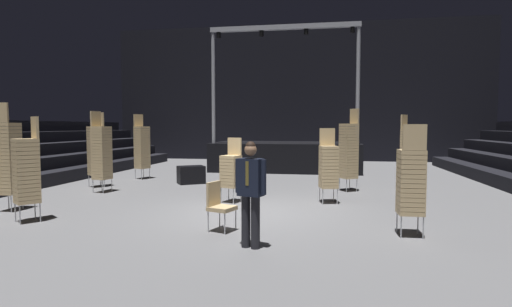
{
  "coord_description": "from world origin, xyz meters",
  "views": [
    {
      "loc": [
        1.77,
        -9.2,
        2.01
      ],
      "look_at": [
        0.23,
        -0.2,
        1.4
      ],
      "focal_mm": 28.44,
      "sensor_mm": 36.0,
      "label": 1
    }
  ],
  "objects_px": {
    "chair_stack_mid_centre": "(231,170)",
    "loose_chair_near_man": "(219,203)",
    "man_with_tie": "(250,188)",
    "chair_stack_rear_right": "(26,169)",
    "chair_stack_front_right": "(411,181)",
    "chair_stack_mid_right": "(8,157)",
    "chair_stack_mid_left": "(142,147)",
    "stage_riser": "(286,155)",
    "chair_stack_front_left": "(409,152)",
    "equipment_road_case": "(191,175)",
    "chair_stack_aisle_right": "(329,166)",
    "chair_stack_rear_centre": "(349,150)",
    "chair_stack_aisle_left": "(96,150)",
    "chair_stack_rear_left": "(101,152)"
  },
  "relations": [
    {
      "from": "chair_stack_rear_left",
      "to": "chair_stack_aisle_left",
      "type": "relative_size",
      "value": 1.0
    },
    {
      "from": "chair_stack_rear_left",
      "to": "loose_chair_near_man",
      "type": "height_order",
      "value": "chair_stack_rear_left"
    },
    {
      "from": "chair_stack_rear_right",
      "to": "chair_stack_front_left",
      "type": "bearing_deg",
      "value": -108.34
    },
    {
      "from": "chair_stack_rear_centre",
      "to": "chair_stack_aisle_left",
      "type": "xyz_separation_m",
      "value": [
        -8.19,
        -0.54,
        -0.04
      ]
    },
    {
      "from": "chair_stack_rear_centre",
      "to": "chair_stack_aisle_left",
      "type": "relative_size",
      "value": 1.03
    },
    {
      "from": "stage_riser",
      "to": "chair_stack_mid_centre",
      "type": "bearing_deg",
      "value": -94.77
    },
    {
      "from": "loose_chair_near_man",
      "to": "chair_stack_mid_right",
      "type": "bearing_deg",
      "value": -80.19
    },
    {
      "from": "equipment_road_case",
      "to": "man_with_tie",
      "type": "bearing_deg",
      "value": -64.12
    },
    {
      "from": "man_with_tie",
      "to": "equipment_road_case",
      "type": "bearing_deg",
      "value": -45.98
    },
    {
      "from": "stage_riser",
      "to": "loose_chair_near_man",
      "type": "distance_m",
      "value": 11.12
    },
    {
      "from": "chair_stack_rear_right",
      "to": "chair_stack_rear_centre",
      "type": "height_order",
      "value": "chair_stack_rear_centre"
    },
    {
      "from": "chair_stack_rear_right",
      "to": "chair_stack_front_right",
      "type": "bearing_deg",
      "value": -141.45
    },
    {
      "from": "equipment_road_case",
      "to": "loose_chair_near_man",
      "type": "height_order",
      "value": "loose_chair_near_man"
    },
    {
      "from": "chair_stack_front_right",
      "to": "chair_stack_mid_right",
      "type": "xyz_separation_m",
      "value": [
        -8.96,
        0.74,
        0.25
      ]
    },
    {
      "from": "chair_stack_rear_centre",
      "to": "chair_stack_mid_left",
      "type": "bearing_deg",
      "value": 45.49
    },
    {
      "from": "chair_stack_aisle_left",
      "to": "chair_stack_rear_centre",
      "type": "bearing_deg",
      "value": -136.74
    },
    {
      "from": "man_with_tie",
      "to": "chair_stack_rear_right",
      "type": "bearing_deg",
      "value": 6.55
    },
    {
      "from": "chair_stack_mid_right",
      "to": "chair_stack_aisle_right",
      "type": "distance_m",
      "value": 7.85
    },
    {
      "from": "man_with_tie",
      "to": "chair_stack_mid_left",
      "type": "xyz_separation_m",
      "value": [
        -5.72,
        8.04,
        0.23
      ]
    },
    {
      "from": "chair_stack_aisle_left",
      "to": "chair_stack_front_left",
      "type": "bearing_deg",
      "value": -133.19
    },
    {
      "from": "loose_chair_near_man",
      "to": "equipment_road_case",
      "type": "bearing_deg",
      "value": -136.75
    },
    {
      "from": "chair_stack_front_right",
      "to": "chair_stack_rear_centre",
      "type": "xyz_separation_m",
      "value": [
        -0.83,
        5.12,
        0.25
      ]
    },
    {
      "from": "chair_stack_front_left",
      "to": "chair_stack_mid_left",
      "type": "relative_size",
      "value": 0.97
    },
    {
      "from": "stage_riser",
      "to": "chair_stack_aisle_right",
      "type": "relative_size",
      "value": 3.37
    },
    {
      "from": "chair_stack_mid_centre",
      "to": "loose_chair_near_man",
      "type": "height_order",
      "value": "chair_stack_mid_centre"
    },
    {
      "from": "man_with_tie",
      "to": "chair_stack_rear_right",
      "type": "height_order",
      "value": "chair_stack_rear_right"
    },
    {
      "from": "chair_stack_front_left",
      "to": "chair_stack_rear_centre",
      "type": "distance_m",
      "value": 2.08
    },
    {
      "from": "chair_stack_rear_right",
      "to": "loose_chair_near_man",
      "type": "xyz_separation_m",
      "value": [
        4.16,
        -0.03,
        -0.58
      ]
    },
    {
      "from": "man_with_tie",
      "to": "chair_stack_rear_centre",
      "type": "xyz_separation_m",
      "value": [
        1.92,
        6.33,
        0.28
      ]
    },
    {
      "from": "chair_stack_rear_left",
      "to": "chair_stack_aisle_right",
      "type": "xyz_separation_m",
      "value": [
        6.8,
        -0.6,
        -0.25
      ]
    },
    {
      "from": "stage_riser",
      "to": "man_with_tie",
      "type": "distance_m",
      "value": 12.12
    },
    {
      "from": "chair_stack_front_right",
      "to": "chair_stack_aisle_left",
      "type": "bearing_deg",
      "value": 151.45
    },
    {
      "from": "chair_stack_front_left",
      "to": "loose_chair_near_man",
      "type": "height_order",
      "value": "chair_stack_front_left"
    },
    {
      "from": "stage_riser",
      "to": "chair_stack_aisle_left",
      "type": "relative_size",
      "value": 2.67
    },
    {
      "from": "man_with_tie",
      "to": "chair_stack_mid_right",
      "type": "bearing_deg",
      "value": 0.73
    },
    {
      "from": "chair_stack_rear_left",
      "to": "chair_stack_rear_centre",
      "type": "height_order",
      "value": "chair_stack_rear_centre"
    },
    {
      "from": "chair_stack_mid_left",
      "to": "loose_chair_near_man",
      "type": "xyz_separation_m",
      "value": [
        4.92,
        -7.05,
        -0.7
      ]
    },
    {
      "from": "man_with_tie",
      "to": "equipment_road_case",
      "type": "xyz_separation_m",
      "value": [
        -3.44,
        7.1,
        -0.69
      ]
    },
    {
      "from": "chair_stack_mid_centre",
      "to": "loose_chair_near_man",
      "type": "distance_m",
      "value": 2.97
    },
    {
      "from": "man_with_tie",
      "to": "chair_stack_mid_right",
      "type": "distance_m",
      "value": 6.52
    },
    {
      "from": "chair_stack_mid_left",
      "to": "equipment_road_case",
      "type": "bearing_deg",
      "value": 94.87
    },
    {
      "from": "chair_stack_mid_left",
      "to": "loose_chair_near_man",
      "type": "bearing_deg",
      "value": 62.16
    },
    {
      "from": "chair_stack_front_right",
      "to": "chair_stack_mid_right",
      "type": "height_order",
      "value": "chair_stack_mid_right"
    },
    {
      "from": "chair_stack_front_right",
      "to": "equipment_road_case",
      "type": "relative_size",
      "value": 2.28
    },
    {
      "from": "man_with_tie",
      "to": "chair_stack_rear_centre",
      "type": "bearing_deg",
      "value": -88.78
    },
    {
      "from": "stage_riser",
      "to": "chair_stack_front_left",
      "type": "height_order",
      "value": "stage_riser"
    },
    {
      "from": "man_with_tie",
      "to": "chair_stack_aisle_right",
      "type": "distance_m",
      "value": 4.42
    },
    {
      "from": "man_with_tie",
      "to": "chair_stack_aisle_right",
      "type": "relative_size",
      "value": 0.9
    },
    {
      "from": "chair_stack_rear_left",
      "to": "chair_stack_rear_right",
      "type": "relative_size",
      "value": 1.11
    },
    {
      "from": "chair_stack_front_left",
      "to": "chair_stack_mid_right",
      "type": "xyz_separation_m",
      "value": [
        -10.07,
        -5.14,
        0.08
      ]
    }
  ]
}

